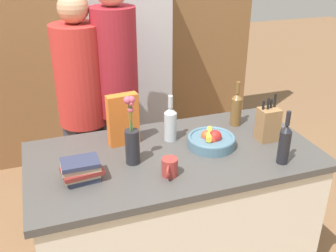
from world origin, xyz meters
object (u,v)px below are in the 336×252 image
object	(u,v)px
bottle_wine	(170,123)
bottle_oil	(285,143)
knife_block	(268,124)
person_at_sink	(83,103)
coffee_mug	(170,167)
cereal_box	(123,120)
bottle_vinegar	(236,108)
refrigerator	(121,67)
flower_vase	(132,141)
person_in_blue	(117,90)
book_stack	(81,170)
fruit_bowl	(211,140)

from	to	relation	value
bottle_wine	bottle_oil	bearing A→B (deg)	-42.78
knife_block	person_at_sink	size ratio (longest dim) A/B	0.17
coffee_mug	bottle_oil	xyz separation A→B (m)	(0.61, -0.08, 0.07)
cereal_box	bottle_vinegar	world-z (taller)	cereal_box
refrigerator	bottle_vinegar	distance (m)	1.25
refrigerator	person_at_sink	distance (m)	0.75
refrigerator	coffee_mug	xyz separation A→B (m)	(-0.11, -1.57, -0.04)
knife_block	flower_vase	xyz separation A→B (m)	(-0.81, 0.00, 0.03)
refrigerator	knife_block	xyz separation A→B (m)	(0.56, -1.39, 0.01)
person_in_blue	coffee_mug	bearing A→B (deg)	-80.27
refrigerator	cereal_box	xyz separation A→B (m)	(-0.25, -1.17, 0.06)
bottle_wine	person_at_sink	size ratio (longest dim) A/B	0.17
refrigerator	bottle_oil	xyz separation A→B (m)	(0.50, -1.65, 0.03)
knife_block	book_stack	distance (m)	1.09
fruit_bowl	cereal_box	size ratio (longest dim) A/B	0.90
coffee_mug	person_in_blue	world-z (taller)	person_in_blue
bottle_oil	refrigerator	bearing A→B (deg)	106.71
bottle_vinegar	knife_block	bearing A→B (deg)	-72.05
flower_vase	fruit_bowl	bearing A→B (deg)	3.47
person_in_blue	fruit_bowl	bearing A→B (deg)	-54.93
person_in_blue	bottle_vinegar	bearing A→B (deg)	-30.59
book_stack	person_at_sink	distance (m)	0.85
fruit_bowl	cereal_box	bearing A→B (deg)	156.97
refrigerator	coffee_mug	bearing A→B (deg)	-94.06
bottle_wine	person_in_blue	world-z (taller)	person_in_blue
person_at_sink	bottle_wine	bearing A→B (deg)	-79.66
knife_block	person_at_sink	xyz separation A→B (m)	(-0.96, 0.77, -0.04)
fruit_bowl	cereal_box	distance (m)	0.52
coffee_mug	person_at_sink	xyz separation A→B (m)	(-0.30, 0.95, 0.01)
fruit_bowl	bottle_vinegar	bearing A→B (deg)	38.51
knife_block	book_stack	xyz separation A→B (m)	(-1.09, -0.08, -0.04)
flower_vase	person_at_sink	distance (m)	0.78
refrigerator	cereal_box	size ratio (longest dim) A/B	6.43
knife_block	person_in_blue	size ratio (longest dim) A/B	0.16
cereal_box	person_at_sink	xyz separation A→B (m)	(-0.16, 0.54, -0.09)
bottle_oil	bottle_wine	distance (m)	0.65
flower_vase	person_in_blue	bearing A→B (deg)	83.66
bottle_vinegar	flower_vase	bearing A→B (deg)	-161.93
bottle_vinegar	bottle_oil	bearing A→B (deg)	-88.12
coffee_mug	person_in_blue	xyz separation A→B (m)	(-0.06, 0.90, 0.10)
coffee_mug	flower_vase	bearing A→B (deg)	128.19
refrigerator	fruit_bowl	world-z (taller)	refrigerator
bottle_wine	person_in_blue	xyz separation A→B (m)	(-0.19, 0.54, 0.03)
person_in_blue	bottle_wine	bearing A→B (deg)	-64.40
bottle_oil	bottle_vinegar	bearing A→B (deg)	91.88
cereal_box	refrigerator	bearing A→B (deg)	77.94
refrigerator	person_in_blue	bearing A→B (deg)	-104.54
cereal_box	bottle_oil	distance (m)	0.89
knife_block	bottle_oil	world-z (taller)	bottle_oil
flower_vase	bottle_oil	size ratio (longest dim) A/B	1.28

